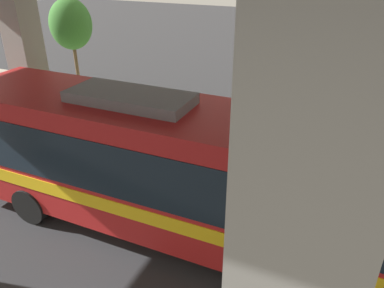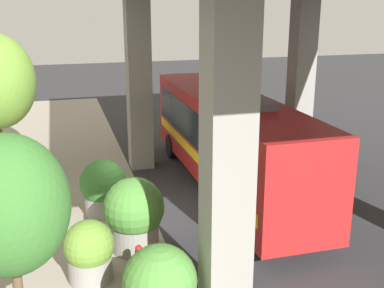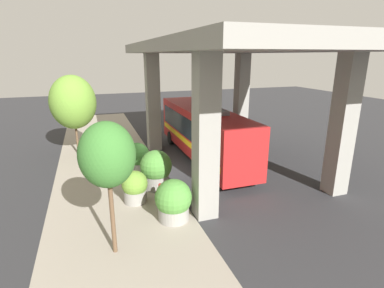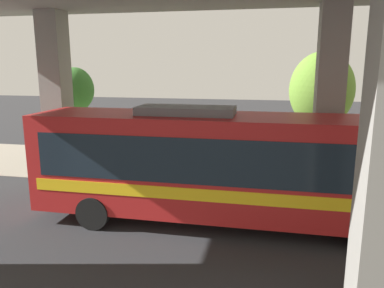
{
  "view_description": "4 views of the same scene",
  "coord_description": "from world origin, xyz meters",
  "px_view_note": "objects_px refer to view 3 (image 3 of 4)",
  "views": [
    {
      "loc": [
        9.74,
        5.18,
        6.36
      ],
      "look_at": [
        0.47,
        1.06,
        1.15
      ],
      "focal_mm": 35.0,
      "sensor_mm": 36.0,
      "label": 1
    },
    {
      "loc": [
        -2.58,
        -13.41,
        6.5
      ],
      "look_at": [
        1.29,
        0.25,
        2.26
      ],
      "focal_mm": 45.0,
      "sensor_mm": 36.0,
      "label": 2
    },
    {
      "loc": [
        -3.81,
        -15.8,
        6.65
      ],
      "look_at": [
        1.74,
        0.21,
        1.6
      ],
      "focal_mm": 28.0,
      "sensor_mm": 36.0,
      "label": 3
    },
    {
      "loc": [
        13.81,
        3.1,
        4.78
      ],
      "look_at": [
        0.22,
        0.28,
        1.86
      ],
      "focal_mm": 35.0,
      "sensor_mm": 36.0,
      "label": 4
    }
  ],
  "objects_px": {
    "street_tree_near": "(73,102)",
    "planter_back": "(137,158)",
    "street_tree_far": "(107,155)",
    "fire_hydrant": "(160,192)",
    "planter_front": "(173,201)",
    "bus": "(203,130)",
    "planter_middle": "(135,187)",
    "planter_extra": "(156,169)"
  },
  "relations": [
    {
      "from": "planter_middle",
      "to": "fire_hydrant",
      "type": "bearing_deg",
      "value": -10.06
    },
    {
      "from": "bus",
      "to": "fire_hydrant",
      "type": "bearing_deg",
      "value": -129.55
    },
    {
      "from": "bus",
      "to": "street_tree_near",
      "type": "height_order",
      "value": "street_tree_near"
    },
    {
      "from": "planter_middle",
      "to": "street_tree_far",
      "type": "height_order",
      "value": "street_tree_far"
    },
    {
      "from": "bus",
      "to": "planter_extra",
      "type": "height_order",
      "value": "bus"
    },
    {
      "from": "fire_hydrant",
      "to": "street_tree_far",
      "type": "xyz_separation_m",
      "value": [
        -2.41,
        -3.3,
        3.15
      ]
    },
    {
      "from": "planter_front",
      "to": "planter_middle",
      "type": "distance_m",
      "value": 2.46
    },
    {
      "from": "planter_front",
      "to": "street_tree_far",
      "type": "xyz_separation_m",
      "value": [
        -2.54,
        -1.41,
        2.72
      ]
    },
    {
      "from": "planter_extra",
      "to": "planter_middle",
      "type": "bearing_deg",
      "value": -136.64
    },
    {
      "from": "planter_front",
      "to": "planter_middle",
      "type": "height_order",
      "value": "planter_front"
    },
    {
      "from": "planter_front",
      "to": "street_tree_far",
      "type": "relative_size",
      "value": 0.38
    },
    {
      "from": "fire_hydrant",
      "to": "planter_middle",
      "type": "xyz_separation_m",
      "value": [
        -1.15,
        0.2,
        0.33
      ]
    },
    {
      "from": "fire_hydrant",
      "to": "street_tree_near",
      "type": "bearing_deg",
      "value": 113.88
    },
    {
      "from": "planter_back",
      "to": "planter_middle",
      "type": "bearing_deg",
      "value": -100.88
    },
    {
      "from": "planter_middle",
      "to": "street_tree_far",
      "type": "relative_size",
      "value": 0.33
    },
    {
      "from": "bus",
      "to": "fire_hydrant",
      "type": "height_order",
      "value": "bus"
    },
    {
      "from": "fire_hydrant",
      "to": "planter_front",
      "type": "distance_m",
      "value": 1.95
    },
    {
      "from": "fire_hydrant",
      "to": "planter_extra",
      "type": "distance_m",
      "value": 1.54
    },
    {
      "from": "planter_front",
      "to": "planter_back",
      "type": "bearing_deg",
      "value": 95.5
    },
    {
      "from": "fire_hydrant",
      "to": "planter_back",
      "type": "bearing_deg",
      "value": 96.37
    },
    {
      "from": "planter_front",
      "to": "street_tree_far",
      "type": "height_order",
      "value": "street_tree_far"
    },
    {
      "from": "fire_hydrant",
      "to": "street_tree_far",
      "type": "distance_m",
      "value": 5.16
    },
    {
      "from": "planter_front",
      "to": "bus",
      "type": "bearing_deg",
      "value": 59.94
    },
    {
      "from": "fire_hydrant",
      "to": "bus",
      "type": "bearing_deg",
      "value": 50.45
    },
    {
      "from": "planter_middle",
      "to": "planter_extra",
      "type": "xyz_separation_m",
      "value": [
        1.29,
        1.21,
        0.27
      ]
    },
    {
      "from": "street_tree_near",
      "to": "planter_back",
      "type": "bearing_deg",
      "value": -54.2
    },
    {
      "from": "bus",
      "to": "planter_back",
      "type": "xyz_separation_m",
      "value": [
        -4.51,
        -1.02,
        -1.06
      ]
    },
    {
      "from": "street_tree_near",
      "to": "planter_front",
      "type": "bearing_deg",
      "value": -69.48
    },
    {
      "from": "bus",
      "to": "planter_middle",
      "type": "height_order",
      "value": "bus"
    },
    {
      "from": "bus",
      "to": "fire_hydrant",
      "type": "xyz_separation_m",
      "value": [
        -4.08,
        -4.93,
        -1.51
      ]
    },
    {
      "from": "fire_hydrant",
      "to": "planter_back",
      "type": "height_order",
      "value": "planter_back"
    },
    {
      "from": "street_tree_near",
      "to": "bus",
      "type": "bearing_deg",
      "value": -24.79
    },
    {
      "from": "bus",
      "to": "planter_back",
      "type": "distance_m",
      "value": 4.75
    },
    {
      "from": "bus",
      "to": "planter_front",
      "type": "bearing_deg",
      "value": -120.06
    },
    {
      "from": "planter_front",
      "to": "planter_extra",
      "type": "height_order",
      "value": "planter_extra"
    },
    {
      "from": "planter_middle",
      "to": "planter_extra",
      "type": "height_order",
      "value": "planter_extra"
    },
    {
      "from": "fire_hydrant",
      "to": "street_tree_far",
      "type": "height_order",
      "value": "street_tree_far"
    },
    {
      "from": "planter_front",
      "to": "street_tree_far",
      "type": "bearing_deg",
      "value": -150.97
    },
    {
      "from": "planter_front",
      "to": "planter_extra",
      "type": "xyz_separation_m",
      "value": [
        0.01,
        3.31,
        0.17
      ]
    },
    {
      "from": "street_tree_near",
      "to": "street_tree_far",
      "type": "height_order",
      "value": "street_tree_near"
    },
    {
      "from": "fire_hydrant",
      "to": "planter_middle",
      "type": "bearing_deg",
      "value": 169.94
    },
    {
      "from": "planter_front",
      "to": "fire_hydrant",
      "type": "bearing_deg",
      "value": 93.69
    }
  ]
}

